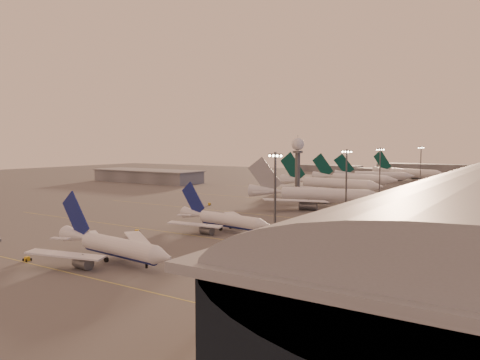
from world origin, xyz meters
The scene contains 25 objects.
ground centered at (0.00, 0.00, 0.00)m, with size 700.00×700.00×0.00m, color #535050.
taxiway_markings centered at (30.00, 56.00, 0.01)m, with size 180.00×185.25×0.02m.
hangar centered at (-120.00, 140.00, 4.32)m, with size 82.00×27.00×8.50m.
radar_tower centered at (5.00, 120.00, 20.95)m, with size 6.40×6.40×31.10m.
mast_a centered at (58.00, 0.00, 13.74)m, with size 3.60×0.56×25.00m.
mast_b centered at (55.00, 55.00, 13.74)m, with size 3.60×0.56×25.00m.
mast_c centered at (50.00, 110.00, 13.74)m, with size 3.60×0.56×25.00m.
mast_d centered at (48.00, 200.00, 13.74)m, with size 3.60×0.56×25.00m.
distant_horizon centered at (2.62, 325.14, 3.89)m, with size 165.00×37.50×9.00m.
narrowbody_near centered at (29.17, -23.95, 3.10)m, with size 39.13×31.13×15.29m.
narrowbody_mid centered at (28.84, 20.54, 2.94)m, with size 36.98×29.33×14.50m.
widebody_white centered at (29.55, 87.52, 3.65)m, with size 58.98×46.77×21.02m.
greentail_a centered at (14.90, 138.05, 3.90)m, with size 60.77×48.87×22.09m.
greentail_b centered at (11.36, 186.06, 3.61)m, with size 56.35×45.40×20.46m.
greentail_c centered at (12.54, 223.76, 3.47)m, with size 52.89×42.17×19.62m.
greentail_d centered at (27.36, 257.50, 3.83)m, with size 57.33×45.53×21.66m.
gsv_tug_near centered at (12.16, -34.22, 0.49)m, with size 2.08×3.38×0.95m.
gsv_catering_a centered at (62.47, -10.71, 1.89)m, with size 4.95×2.99×3.79m.
gsv_tug_mid centered at (9.48, 2.94, 0.57)m, with size 4.31×4.48×1.11m.
gsv_truck_b centered at (55.98, 48.27, 1.25)m, with size 6.24×2.64×2.46m.
gsv_truck_c centered at (-10.24, 65.91, 1.14)m, with size 5.56×5.04×2.24m.
gsv_catering_b centered at (70.24, 66.40, 2.01)m, with size 5.34×3.67×4.02m.
gsv_tug_far centered at (11.09, 96.78, 0.52)m, with size 2.78×3.90×1.01m.
gsv_truck_d centered at (-8.03, 131.81, 1.28)m, with size 2.46×6.23×2.50m.
gsv_tug_hangar centered at (37.98, 163.08, 0.46)m, with size 3.61×3.25×0.88m.
Camera 1 is at (110.64, -95.72, 27.13)m, focal length 35.00 mm.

